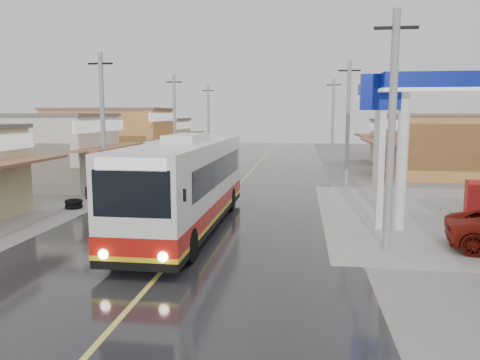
{
  "coord_description": "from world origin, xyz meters",
  "views": [
    {
      "loc": [
        4.04,
        -16.09,
        4.65
      ],
      "look_at": [
        1.53,
        3.01,
        1.93
      ],
      "focal_mm": 35.0,
      "sensor_mm": 36.0,
      "label": 1
    }
  ],
  "objects": [
    {
      "name": "cyclist",
      "position": [
        -4.7,
        6.86,
        0.68
      ],
      "size": [
        1.22,
        2.03,
        2.07
      ],
      "rotation": [
        0.0,
        0.0,
        0.31
      ],
      "color": "black",
      "rests_on": "ground"
    },
    {
      "name": "tricycle_near",
      "position": [
        -7.76,
        11.85,
        1.06
      ],
      "size": [
        2.21,
        2.58,
        1.85
      ],
      "rotation": [
        0.0,
        0.0,
        0.29
      ],
      "color": "#26262D",
      "rests_on": "ground"
    },
    {
      "name": "road",
      "position": [
        0.0,
        15.0,
        0.01
      ],
      "size": [
        12.0,
        90.0,
        0.02
      ],
      "primitive_type": "cube",
      "color": "black",
      "rests_on": "ground"
    },
    {
      "name": "centre_line",
      "position": [
        0.0,
        15.0,
        0.02
      ],
      "size": [
        0.15,
        90.0,
        0.01
      ],
      "primitive_type": "cube",
      "color": "#D8CC4C",
      "rests_on": "road"
    },
    {
      "name": "shopfronts_left",
      "position": [
        -13.0,
        18.0,
        0.0
      ],
      "size": [
        11.0,
        44.0,
        5.2
      ],
      "primitive_type": null,
      "color": "tan",
      "rests_on": "ground"
    },
    {
      "name": "utility_poles_left",
      "position": [
        -7.0,
        16.0,
        0.0
      ],
      "size": [
        1.6,
        50.0,
        8.0
      ],
      "primitive_type": null,
      "color": "gray",
      "rests_on": "ground"
    },
    {
      "name": "coach_bus",
      "position": [
        -0.47,
        2.06,
        1.85
      ],
      "size": [
        2.91,
        12.33,
        3.84
      ],
      "rotation": [
        0.0,
        0.0,
        -0.01
      ],
      "color": "silver",
      "rests_on": "road"
    },
    {
      "name": "ground",
      "position": [
        0.0,
        0.0,
        0.0
      ],
      "size": [
        120.0,
        120.0,
        0.0
      ],
      "primitive_type": "plane",
      "color": "slate",
      "rests_on": "ground"
    },
    {
      "name": "utility_poles_right",
      "position": [
        7.0,
        15.0,
        0.0
      ],
      "size": [
        1.6,
        36.0,
        8.0
      ],
      "primitive_type": null,
      "color": "gray",
      "rests_on": "ground"
    },
    {
      "name": "tyre_stack",
      "position": [
        -7.13,
        5.47,
        0.22
      ],
      "size": [
        0.87,
        0.87,
        0.45
      ],
      "color": "black",
      "rests_on": "ground"
    },
    {
      "name": "second_bus",
      "position": [
        -4.33,
        16.12,
        1.57
      ],
      "size": [
        2.71,
        8.87,
        2.91
      ],
      "rotation": [
        0.0,
        0.0,
        -0.04
      ],
      "color": "silver",
      "rests_on": "road"
    }
  ]
}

